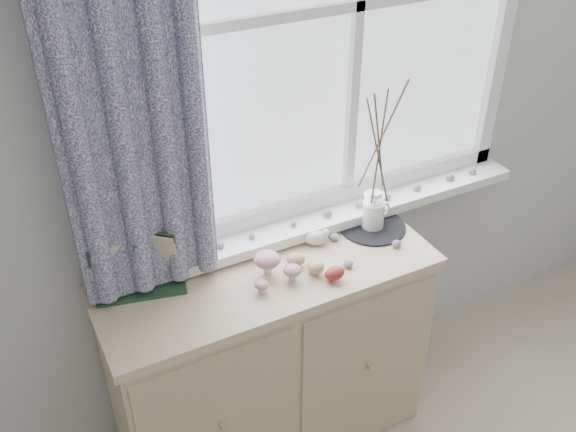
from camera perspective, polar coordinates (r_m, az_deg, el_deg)
The scene contains 8 objects.
sideboard at distance 2.51m, azimuth -1.52°, elevation -12.64°, with size 1.20×0.45×0.85m.
botanical_book at distance 2.10m, azimuth -13.05°, elevation -4.60°, with size 0.34×0.13×0.24m, color #1E3E25, non-canonical shape.
toadstool_cluster at distance 2.18m, azimuth -1.41°, elevation -4.42°, with size 0.18×0.15×0.09m.
wooden_eggs at distance 2.21m, azimuth 2.43°, elevation -4.49°, with size 0.14×0.17×0.07m.
songbird_figurine at distance 2.34m, azimuth 2.53°, elevation -1.91°, with size 0.12×0.05×0.06m, color silver, non-canonical shape.
crocheted_doily at distance 2.46m, azimuth 7.49°, elevation -0.92°, with size 0.25×0.25×0.01m, color black.
twig_pitcher at distance 2.28m, azimuth 8.15°, elevation 6.54°, with size 0.26×0.26×0.63m.
sideboard_pebbles at distance 2.33m, azimuth 6.40°, elevation -2.85°, with size 0.26×0.19×0.03m.
Camera 1 is at (-0.88, 0.19, 2.25)m, focal length 40.00 mm.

